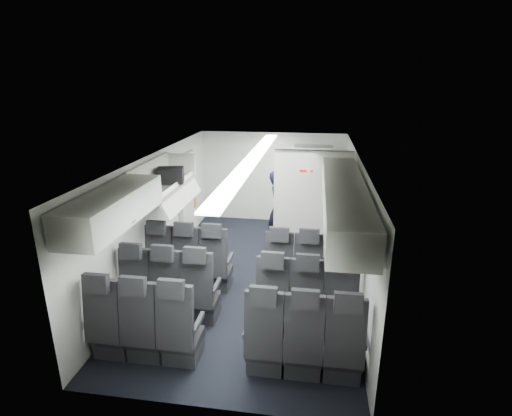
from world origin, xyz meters
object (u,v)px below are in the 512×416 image
(boarding_door, at_px, (188,196))
(flight_attendant, at_px, (278,210))
(seat_row_rear, at_px, (222,338))
(galley_unit, at_px, (312,187))
(seat_row_front, at_px, (247,269))
(carry_on_bag, at_px, (170,175))
(seat_row_mid, at_px, (237,298))

(boarding_door, xyz_separation_m, flight_attendant, (1.95, -0.19, -0.14))
(seat_row_rear, xyz_separation_m, flight_attendant, (0.31, 3.69, 0.41))
(galley_unit, relative_size, flight_attendant, 1.17)
(seat_row_front, distance_m, boarding_door, 2.71)
(seat_row_front, xyz_separation_m, seat_row_rear, (0.00, -1.80, 0.00))
(seat_row_rear, bearing_deg, carry_on_bag, 121.38)
(seat_row_mid, bearing_deg, galley_unit, 77.12)
(boarding_door, bearing_deg, carry_on_bag, -80.56)
(seat_row_front, xyz_separation_m, galley_unit, (0.95, 3.25, 0.55))
(seat_row_mid, bearing_deg, seat_row_rear, -90.00)
(carry_on_bag, bearing_deg, boarding_door, 86.20)
(seat_row_front, xyz_separation_m, carry_on_bag, (-1.37, 0.44, 1.41))
(seat_row_rear, distance_m, galley_unit, 5.17)
(flight_attendant, bearing_deg, seat_row_front, 169.98)
(seat_row_mid, height_order, boarding_door, boarding_door)
(seat_row_front, bearing_deg, flight_attendant, 80.64)
(seat_row_front, height_order, seat_row_rear, same)
(galley_unit, height_order, flight_attendant, galley_unit)
(seat_row_mid, distance_m, galley_unit, 4.30)
(carry_on_bag, bearing_deg, seat_row_mid, -57.67)
(boarding_door, height_order, flight_attendant, boarding_door)
(seat_row_front, relative_size, seat_row_rear, 1.00)
(boarding_door, relative_size, carry_on_bag, 4.38)
(seat_row_rear, bearing_deg, flight_attendant, 85.17)
(seat_row_mid, xyz_separation_m, seat_row_rear, (0.00, -0.90, 0.00))
(seat_row_front, xyz_separation_m, boarding_door, (-1.64, 2.09, 0.55))
(galley_unit, xyz_separation_m, flight_attendant, (-0.64, -1.36, -0.14))
(boarding_door, xyz_separation_m, carry_on_bag, (0.27, -1.65, 0.86))
(flight_attendant, bearing_deg, galley_unit, -25.79)
(seat_row_front, relative_size, galley_unit, 1.75)
(seat_row_front, distance_m, galley_unit, 3.43)
(seat_row_mid, height_order, galley_unit, galley_unit)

